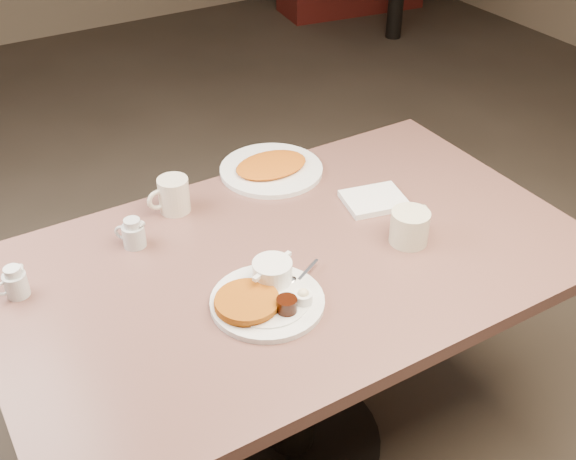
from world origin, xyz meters
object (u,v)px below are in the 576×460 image
diner_table (292,306)px  coffee_mug_near (410,226)px  creamer_right (133,234)px  hash_plate (271,168)px  coffee_mug_far (173,195)px  creamer_left (15,283)px  main_plate (266,294)px

diner_table → coffee_mug_near: bearing=-18.4°
creamer_right → hash_plate: creamer_right is taller
diner_table → coffee_mug_far: coffee_mug_far is taller
hash_plate → coffee_mug_far: bearing=-172.8°
creamer_right → creamer_left: bearing=-171.8°
coffee_mug_near → creamer_left: bearing=161.8°
diner_table → creamer_right: creamer_right is taller
diner_table → hash_plate: size_ratio=4.72×
coffee_mug_far → hash_plate: coffee_mug_far is taller
coffee_mug_far → hash_plate: (0.34, 0.04, -0.04)m
creamer_left → coffee_mug_far: bearing=16.9°
main_plate → coffee_mug_near: 0.44m
main_plate → creamer_right: bearing=116.5°
creamer_left → hash_plate: (0.80, 0.18, -0.02)m
diner_table → main_plate: size_ratio=4.23×
diner_table → coffee_mug_near: coffee_mug_near is taller
creamer_left → coffee_mug_near: bearing=-18.2°
coffee_mug_near → hash_plate: bearing=105.4°
creamer_left → diner_table: bearing=-18.1°
main_plate → coffee_mug_far: bearing=93.7°
main_plate → coffee_mug_far: size_ratio=2.90×
coffee_mug_near → coffee_mug_far: (-0.47, 0.45, 0.00)m
coffee_mug_near → hash_plate: size_ratio=0.48×
diner_table → hash_plate: hash_plate is taller
diner_table → main_plate: (-0.14, -0.12, 0.19)m
main_plate → creamer_left: 0.59m
creamer_right → hash_plate: (0.49, 0.14, -0.02)m
diner_table → hash_plate: 0.46m
diner_table → creamer_left: bearing=161.9°
coffee_mug_near → creamer_right: coffee_mug_near is taller
diner_table → creamer_right: size_ratio=18.75×
coffee_mug_near → creamer_left: (-0.93, 0.31, -0.01)m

